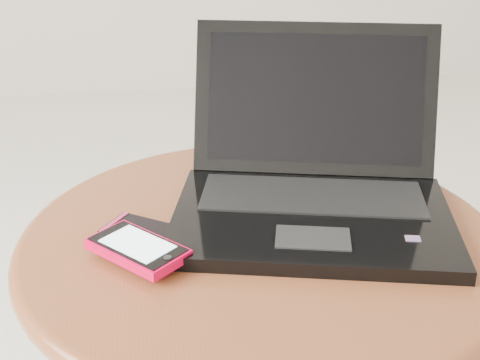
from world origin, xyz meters
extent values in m
cylinder|color=brown|center=(-0.01, -0.11, 0.45)|extent=(0.55, 0.55, 0.03)
torus|color=brown|center=(-0.01, -0.11, 0.45)|extent=(0.58, 0.58, 0.03)
cube|color=black|center=(0.06, -0.11, 0.47)|extent=(0.38, 0.31, 0.02)
cube|color=black|center=(0.07, -0.06, 0.48)|extent=(0.29, 0.17, 0.00)
cube|color=black|center=(0.04, -0.16, 0.48)|extent=(0.09, 0.07, 0.00)
cube|color=red|center=(0.15, -0.18, 0.48)|extent=(0.02, 0.02, 0.00)
cube|color=black|center=(0.10, 0.04, 0.57)|extent=(0.33, 0.16, 0.19)
cube|color=black|center=(0.10, 0.04, 0.57)|extent=(0.29, 0.14, 0.16)
cube|color=black|center=(-0.14, -0.10, 0.46)|extent=(0.11, 0.10, 0.01)
cube|color=#AE2654|center=(-0.18, -0.07, 0.47)|extent=(0.04, 0.05, 0.00)
cube|color=red|center=(-0.15, -0.15, 0.47)|extent=(0.12, 0.12, 0.01)
cube|color=black|center=(-0.15, -0.15, 0.48)|extent=(0.11, 0.11, 0.00)
cube|color=silver|center=(-0.15, -0.15, 0.48)|extent=(0.08, 0.09, 0.00)
cylinder|color=black|center=(-0.12, -0.18, 0.48)|extent=(0.01, 0.01, 0.00)
camera|label=1|loc=(-0.15, -0.78, 0.84)|focal=49.31mm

